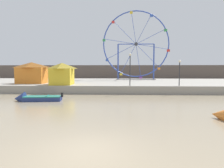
{
  "coord_description": "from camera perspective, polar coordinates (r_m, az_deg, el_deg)",
  "views": [
    {
      "loc": [
        1.36,
        -7.78,
        3.2
      ],
      "look_at": [
        0.56,
        10.48,
        1.88
      ],
      "focal_mm": 32.54,
      "sensor_mm": 36.0,
      "label": 1
    }
  ],
  "objects": [
    {
      "name": "promenade_lamp_far",
      "position": [
        26.35,
        5.1,
        5.4
      ],
      "size": [
        0.32,
        0.32,
        4.19
      ],
      "color": "#2D2D33",
      "rests_on": "quay_promenade"
    },
    {
      "name": "distant_town_skyline",
      "position": [
        59.93,
        1.21,
        3.19
      ],
      "size": [
        140.0,
        3.0,
        4.4
      ],
      "primitive_type": "cube",
      "color": "#564C47",
      "rests_on": "ground_plane"
    },
    {
      "name": "promenade_lamp_near",
      "position": [
        27.51,
        18.44,
        4.14
      ],
      "size": [
        0.32,
        0.32,
        3.34
      ],
      "color": "#2D2D33",
      "rests_on": "quay_promenade"
    },
    {
      "name": "ground_plane",
      "position": [
        8.52,
        -7.2,
        -17.97
      ],
      "size": [
        240.0,
        240.0,
        0.0
      ],
      "primitive_type": "plane",
      "color": "gray"
    },
    {
      "name": "carnival_booth_orange_canopy",
      "position": [
        33.06,
        -21.65,
        3.04
      ],
      "size": [
        4.53,
        2.93,
        3.19
      ],
      "rotation": [
        0.0,
        0.0,
        -0.02
      ],
      "color": "orange",
      "rests_on": "quay_promenade"
    },
    {
      "name": "quay_promenade",
      "position": [
        36.62,
        0.38,
        -0.03
      ],
      "size": [
        110.0,
        21.63,
        1.07
      ],
      "primitive_type": "cube",
      "color": "gray",
      "rests_on": "ground_plane"
    },
    {
      "name": "carnival_booth_yellow_awning",
      "position": [
        29.05,
        -13.86,
        2.93
      ],
      "size": [
        3.31,
        3.88,
        3.03
      ],
      "rotation": [
        0.0,
        0.0,
        0.06
      ],
      "color": "yellow",
      "rests_on": "quay_promenade"
    },
    {
      "name": "motorboat_navy_blue",
      "position": [
        22.09,
        -21.03,
        -3.78
      ],
      "size": [
        4.91,
        1.94,
        1.35
      ],
      "rotation": [
        0.0,
        0.0,
        3.26
      ],
      "color": "navy",
      "rests_on": "ground_plane"
    },
    {
      "name": "ferris_wheel_blue_frame",
      "position": [
        43.45,
        6.76,
        10.81
      ],
      "size": [
        13.99,
        1.2,
        14.33
      ],
      "color": "#334CA8",
      "rests_on": "quay_promenade"
    }
  ]
}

